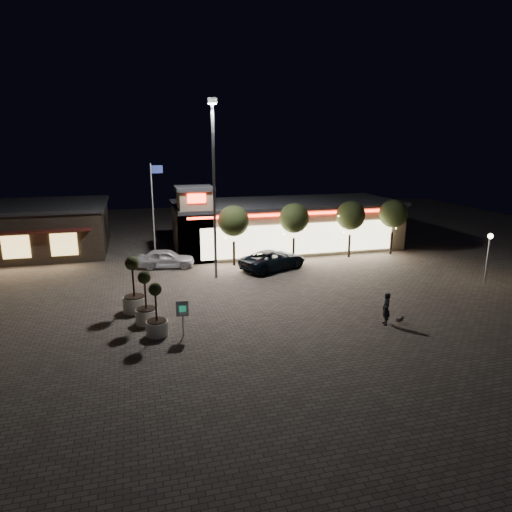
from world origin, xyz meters
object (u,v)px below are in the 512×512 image
object	(u,v)px
pickup_truck	(273,259)
planter_mid	(157,319)
valet_sign	(182,312)
pedestrian	(386,309)
white_sedan	(166,258)
planter_left	(134,295)

from	to	relation	value
pickup_truck	planter_mid	distance (m)	13.90
valet_sign	pedestrian	bearing A→B (deg)	-7.14
pickup_truck	white_sedan	size ratio (longest dim) A/B	1.25
pedestrian	planter_mid	xyz separation A→B (m)	(-11.96, 1.81, -0.02)
valet_sign	pickup_truck	bearing A→B (deg)	52.92
pedestrian	planter_left	bearing A→B (deg)	-100.95
white_sedan	planter_left	xyz separation A→B (m)	(-2.48, -9.12, 0.28)
planter_mid	valet_sign	distance (m)	1.42
pickup_truck	valet_sign	bearing A→B (deg)	118.68
white_sedan	planter_mid	bearing A→B (deg)	-176.72
planter_left	valet_sign	distance (m)	4.79
planter_left	valet_sign	bearing A→B (deg)	-60.86
white_sedan	pedestrian	xyz separation A→B (m)	(10.54, -14.64, 0.14)
planter_left	planter_mid	world-z (taller)	planter_left
pedestrian	planter_mid	size ratio (longest dim) A/B	0.63
valet_sign	white_sedan	bearing A→B (deg)	89.32
pedestrian	planter_mid	bearing A→B (deg)	-86.59
pedestrian	valet_sign	distance (m)	10.79
white_sedan	pedestrian	size ratio (longest dim) A/B	2.46
white_sedan	planter_mid	world-z (taller)	planter_mid
planter_left	valet_sign	size ratio (longest dim) A/B	1.75
pedestrian	valet_sign	xyz separation A→B (m)	(-10.69, 1.34, 0.43)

